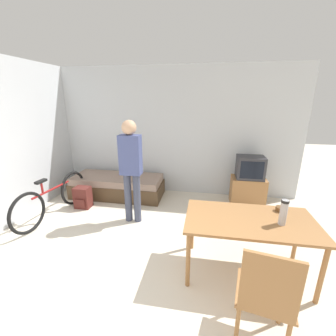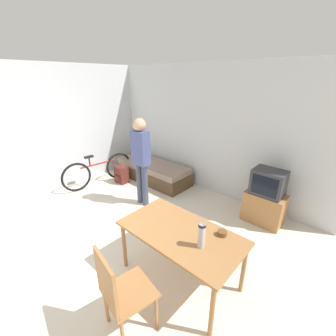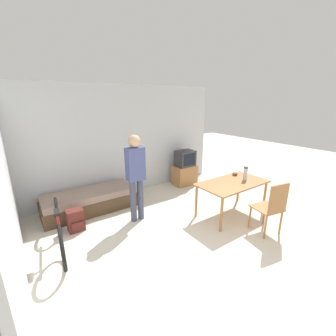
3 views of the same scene
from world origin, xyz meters
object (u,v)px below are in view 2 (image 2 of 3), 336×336
at_px(wooden_chair, 119,291).
at_px(backpack, 121,175).
at_px(dining_table, 181,236).
at_px(person_standing, 141,156).
at_px(daybed, 153,171).
at_px(mate_bowl, 222,233).
at_px(tv, 265,199).
at_px(thermos_flask, 202,234).
at_px(bicycle, 99,171).

relative_size(wooden_chair, backpack, 2.41).
bearing_deg(dining_table, person_standing, 151.78).
height_order(daybed, mate_bowl, mate_bowl).
distance_m(daybed, wooden_chair, 3.68).
bearing_deg(tv, dining_table, -99.31).
relative_size(dining_table, wooden_chair, 1.46).
xyz_separation_m(wooden_chair, thermos_flask, (0.33, 0.84, 0.32)).
relative_size(daybed, person_standing, 1.12).
bearing_deg(bicycle, person_standing, 3.78).
distance_m(dining_table, person_standing, 2.00).
height_order(bicycle, thermos_flask, thermos_flask).
height_order(dining_table, wooden_chair, wooden_chair).
distance_m(tv, wooden_chair, 2.86).
distance_m(dining_table, thermos_flask, 0.40).
distance_m(wooden_chair, backpack, 3.57).
bearing_deg(bicycle, dining_table, -14.69).
height_order(wooden_chair, person_standing, person_standing).
bearing_deg(tv, mate_bowl, -87.41).
relative_size(daybed, tv, 1.96).
height_order(daybed, tv, tv).
height_order(tv, backpack, tv).
bearing_deg(person_standing, bicycle, -176.22).
height_order(tv, wooden_chair, wooden_chair).
bearing_deg(thermos_flask, daybed, 144.57).
bearing_deg(dining_table, daybed, 141.89).
relative_size(dining_table, backpack, 3.52).
xyz_separation_m(bicycle, thermos_flask, (3.50, -0.89, 0.54)).
bearing_deg(tv, wooden_chair, -96.63).
height_order(tv, bicycle, tv).
bearing_deg(backpack, thermos_flask, -22.12).
xyz_separation_m(tv, person_standing, (-2.05, -1.01, 0.56)).
xyz_separation_m(daybed, bicycle, (-0.78, -1.05, 0.12)).
bearing_deg(thermos_flask, bicycle, 165.78).
bearing_deg(mate_bowl, daybed, 149.93).
height_order(daybed, bicycle, bicycle).
height_order(dining_table, backpack, dining_table).
bearing_deg(wooden_chair, mate_bowl, 70.75).
relative_size(dining_table, person_standing, 0.84).
height_order(person_standing, backpack, person_standing).
bearing_deg(thermos_flask, wooden_chair, -111.55).
relative_size(tv, backpack, 2.38).
distance_m(daybed, tv, 2.73).
bearing_deg(daybed, dining_table, -38.11).
height_order(tv, dining_table, tv).
height_order(dining_table, person_standing, person_standing).
bearing_deg(backpack, person_standing, -15.33).
xyz_separation_m(daybed, mate_bowl, (2.79, -1.62, 0.53)).
relative_size(thermos_flask, mate_bowl, 2.69).
xyz_separation_m(person_standing, thermos_flask, (2.05, -0.98, -0.14)).
bearing_deg(daybed, backpack, -125.27).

